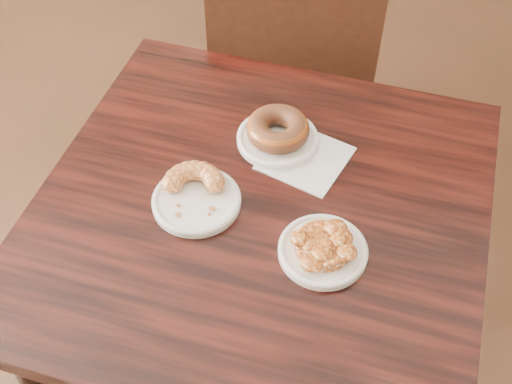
{
  "coord_description": "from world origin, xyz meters",
  "views": [
    {
      "loc": [
        0.1,
        -0.86,
        1.65
      ],
      "look_at": [
        0.09,
        -0.14,
        0.8
      ],
      "focal_mm": 45.0,
      "sensor_mm": 36.0,
      "label": 1
    }
  ],
  "objects_px": {
    "chair_far": "(290,67)",
    "cafe_table": "(259,311)",
    "apple_fritter": "(324,244)",
    "cruller_fragment": "(196,193)",
    "glazed_donut": "(278,129)"
  },
  "relations": [
    {
      "from": "glazed_donut",
      "to": "apple_fritter",
      "type": "xyz_separation_m",
      "value": [
        0.07,
        -0.27,
        -0.01
      ]
    },
    {
      "from": "cafe_table",
      "to": "apple_fritter",
      "type": "height_order",
      "value": "apple_fritter"
    },
    {
      "from": "cafe_table",
      "to": "glazed_donut",
      "type": "bearing_deg",
      "value": 94.87
    },
    {
      "from": "apple_fritter",
      "to": "cruller_fragment",
      "type": "bearing_deg",
      "value": 153.9
    },
    {
      "from": "glazed_donut",
      "to": "chair_far",
      "type": "bearing_deg",
      "value": 84.94
    },
    {
      "from": "chair_far",
      "to": "cafe_table",
      "type": "bearing_deg",
      "value": 85.92
    },
    {
      "from": "apple_fritter",
      "to": "chair_far",
      "type": "bearing_deg",
      "value": 91.26
    },
    {
      "from": "chair_far",
      "to": "apple_fritter",
      "type": "relative_size",
      "value": 6.78
    },
    {
      "from": "cafe_table",
      "to": "chair_far",
      "type": "height_order",
      "value": "chair_far"
    },
    {
      "from": "cafe_table",
      "to": "apple_fritter",
      "type": "xyz_separation_m",
      "value": [
        0.11,
        -0.1,
        0.4
      ]
    },
    {
      "from": "apple_fritter",
      "to": "cruller_fragment",
      "type": "xyz_separation_m",
      "value": [
        -0.22,
        0.11,
        0.0
      ]
    },
    {
      "from": "cafe_table",
      "to": "chair_far",
      "type": "relative_size",
      "value": 0.9
    },
    {
      "from": "glazed_donut",
      "to": "apple_fritter",
      "type": "height_order",
      "value": "glazed_donut"
    },
    {
      "from": "chair_far",
      "to": "apple_fritter",
      "type": "height_order",
      "value": "chair_far"
    },
    {
      "from": "cafe_table",
      "to": "glazed_donut",
      "type": "distance_m",
      "value": 0.44
    }
  ]
}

